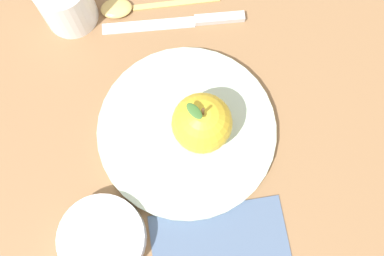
{
  "coord_description": "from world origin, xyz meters",
  "views": [
    {
      "loc": [
        0.0,
        0.17,
        0.57
      ],
      "look_at": [
        -0.0,
        0.01,
        0.02
      ],
      "focal_mm": 39.54,
      "sensor_mm": 36.0,
      "label": 1
    }
  ],
  "objects_px": {
    "side_bowl": "(105,238)",
    "knife": "(189,21)",
    "spoon": "(133,7)",
    "dinner_plate": "(192,130)",
    "apple": "(205,123)",
    "cup": "(67,0)",
    "linen_napkin": "(224,253)"
  },
  "relations": [
    {
      "from": "spoon",
      "to": "linen_napkin",
      "type": "height_order",
      "value": "spoon"
    },
    {
      "from": "cup",
      "to": "spoon",
      "type": "relative_size",
      "value": 0.42
    },
    {
      "from": "spoon",
      "to": "linen_napkin",
      "type": "xyz_separation_m",
      "value": [
        -0.11,
        0.36,
        -0.0
      ]
    },
    {
      "from": "knife",
      "to": "spoon",
      "type": "distance_m",
      "value": 0.09
    },
    {
      "from": "cup",
      "to": "knife",
      "type": "xyz_separation_m",
      "value": [
        -0.17,
        0.02,
        -0.04
      ]
    },
    {
      "from": "linen_napkin",
      "to": "cup",
      "type": "bearing_deg",
      "value": -60.26
    },
    {
      "from": "apple",
      "to": "cup",
      "type": "distance_m",
      "value": 0.27
    },
    {
      "from": "side_bowl",
      "to": "knife",
      "type": "bearing_deg",
      "value": -111.2
    },
    {
      "from": "apple",
      "to": "cup",
      "type": "xyz_separation_m",
      "value": [
        0.18,
        -0.19,
        -0.01
      ]
    },
    {
      "from": "linen_napkin",
      "to": "spoon",
      "type": "bearing_deg",
      "value": -72.49
    },
    {
      "from": "dinner_plate",
      "to": "linen_napkin",
      "type": "bearing_deg",
      "value": 101.69
    },
    {
      "from": "side_bowl",
      "to": "spoon",
      "type": "height_order",
      "value": "side_bowl"
    },
    {
      "from": "side_bowl",
      "to": "knife",
      "type": "height_order",
      "value": "side_bowl"
    },
    {
      "from": "cup",
      "to": "knife",
      "type": "distance_m",
      "value": 0.18
    },
    {
      "from": "dinner_plate",
      "to": "cup",
      "type": "xyz_separation_m",
      "value": [
        0.17,
        -0.19,
        0.03
      ]
    },
    {
      "from": "dinner_plate",
      "to": "spoon",
      "type": "bearing_deg",
      "value": -67.95
    },
    {
      "from": "side_bowl",
      "to": "spoon",
      "type": "xyz_separation_m",
      "value": [
        -0.04,
        -0.34,
        -0.01
      ]
    },
    {
      "from": "apple",
      "to": "linen_napkin",
      "type": "distance_m",
      "value": 0.17
    },
    {
      "from": "spoon",
      "to": "apple",
      "type": "bearing_deg",
      "value": 115.41
    },
    {
      "from": "dinner_plate",
      "to": "apple",
      "type": "xyz_separation_m",
      "value": [
        -0.02,
        0.0,
        0.05
      ]
    },
    {
      "from": "cup",
      "to": "side_bowl",
      "type": "bearing_deg",
      "value": 98.88
    },
    {
      "from": "side_bowl",
      "to": "cup",
      "type": "distance_m",
      "value": 0.34
    },
    {
      "from": "dinner_plate",
      "to": "spoon",
      "type": "height_order",
      "value": "dinner_plate"
    },
    {
      "from": "cup",
      "to": "apple",
      "type": "bearing_deg",
      "value": 133.48
    },
    {
      "from": "spoon",
      "to": "side_bowl",
      "type": "bearing_deg",
      "value": 83.83
    },
    {
      "from": "dinner_plate",
      "to": "cup",
      "type": "bearing_deg",
      "value": -48.48
    },
    {
      "from": "apple",
      "to": "cup",
      "type": "height_order",
      "value": "apple"
    },
    {
      "from": "cup",
      "to": "spoon",
      "type": "distance_m",
      "value": 0.1
    },
    {
      "from": "apple",
      "to": "linen_napkin",
      "type": "bearing_deg",
      "value": 96.44
    },
    {
      "from": "apple",
      "to": "linen_napkin",
      "type": "height_order",
      "value": "apple"
    },
    {
      "from": "cup",
      "to": "linen_napkin",
      "type": "bearing_deg",
      "value": 119.74
    },
    {
      "from": "side_bowl",
      "to": "cup",
      "type": "height_order",
      "value": "cup"
    }
  ]
}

